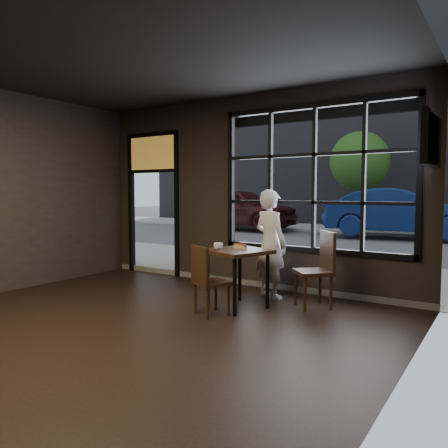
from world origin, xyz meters
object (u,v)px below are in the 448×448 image
Objects in this scene: navy_car at (400,212)px; chair_near at (212,280)px; man at (270,244)px; cafe_table at (237,278)px.

chair_near is at bearing 171.51° from navy_car.
man is at bearing 172.64° from navy_car.
cafe_table is 0.87m from man.
navy_car is (-0.10, 9.71, 0.10)m from man.
chair_near is 10.96m from navy_car.
chair_near is (-0.09, -0.49, 0.05)m from cafe_table.
chair_near is 0.18× the size of navy_car.
cafe_table is at bearing 171.99° from navy_car.
cafe_table is 0.50× the size of man.
chair_near is 1.31m from man.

